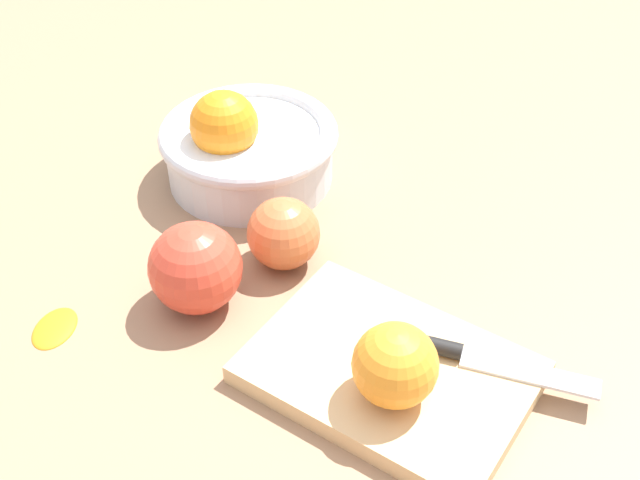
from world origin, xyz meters
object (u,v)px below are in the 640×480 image
object	(u,v)px
cutting_board	(389,372)
apple_back_left	(283,233)
bowl	(246,146)
apple_mid_left	(195,268)
knife	(475,357)
orange_on_board	(395,365)

from	to	relation	value
cutting_board	apple_back_left	world-z (taller)	apple_back_left
bowl	apple_back_left	world-z (taller)	bowl
bowl	apple_back_left	xyz separation A→B (m)	(0.13, -0.06, -0.01)
bowl	apple_mid_left	distance (m)	0.19
bowl	cutting_board	distance (m)	0.31
apple_back_left	apple_mid_left	xyz separation A→B (m)	(-0.01, -0.09, 0.01)
bowl	knife	distance (m)	0.35
cutting_board	orange_on_board	world-z (taller)	orange_on_board
bowl	orange_on_board	bearing A→B (deg)	-18.82
apple_back_left	apple_mid_left	distance (m)	0.09
cutting_board	orange_on_board	distance (m)	0.05
apple_back_left	bowl	bearing A→B (deg)	155.66
apple_back_left	cutting_board	bearing A→B (deg)	-10.33
cutting_board	orange_on_board	xyz separation A→B (m)	(0.02, -0.02, 0.04)
cutting_board	orange_on_board	size ratio (longest dim) A/B	3.32
knife	apple_mid_left	distance (m)	0.25
orange_on_board	apple_back_left	bearing A→B (deg)	165.19
bowl	knife	xyz separation A→B (m)	(0.34, -0.04, -0.02)
orange_on_board	knife	xyz separation A→B (m)	(0.02, 0.07, -0.03)
bowl	apple_back_left	distance (m)	0.14
apple_back_left	apple_mid_left	size ratio (longest dim) A/B	0.83
apple_mid_left	knife	bearing A→B (deg)	27.41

